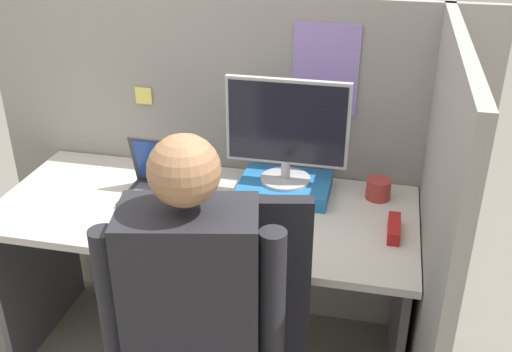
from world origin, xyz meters
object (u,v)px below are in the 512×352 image
at_px(monitor, 287,129).
at_px(person, 184,349).
at_px(stapler, 394,228).
at_px(paper_box, 285,187).
at_px(coffee_mug, 378,189).
at_px(carrot_toy, 250,248).
at_px(laptop, 167,186).

xyz_separation_m(monitor, person, (-0.09, -0.98, -0.22)).
bearing_deg(stapler, person, -124.30).
distance_m(paper_box, coffee_mug, 0.37).
bearing_deg(paper_box, stapler, -26.47).
xyz_separation_m(monitor, carrot_toy, (-0.04, -0.45, -0.25)).
relative_size(carrot_toy, person, 0.12).
xyz_separation_m(stapler, coffee_mug, (-0.07, 0.25, 0.02)).
xyz_separation_m(carrot_toy, coffee_mug, (0.40, 0.49, 0.02)).
bearing_deg(coffee_mug, stapler, -75.41).
bearing_deg(paper_box, person, -95.30).
bearing_deg(stapler, monitor, 153.24).
relative_size(paper_box, stapler, 2.18).
bearing_deg(laptop, carrot_toy, -37.93).
distance_m(paper_box, stapler, 0.48).
bearing_deg(carrot_toy, coffee_mug, 50.47).
bearing_deg(paper_box, coffee_mug, 6.38).
bearing_deg(monitor, carrot_toy, -95.10).
distance_m(monitor, coffee_mug, 0.44).
bearing_deg(stapler, paper_box, 153.53).
bearing_deg(person, carrot_toy, 84.56).
distance_m(paper_box, monitor, 0.25).
relative_size(stapler, carrot_toy, 1.01).
bearing_deg(paper_box, monitor, 90.00).
relative_size(stapler, person, 0.12).
xyz_separation_m(paper_box, laptop, (-0.45, -0.13, 0.02)).
distance_m(paper_box, person, 0.98).
bearing_deg(carrot_toy, laptop, 142.07).
distance_m(carrot_toy, person, 0.53).
relative_size(monitor, laptop, 1.48).
height_order(laptop, carrot_toy, laptop).
distance_m(person, coffee_mug, 1.11).
bearing_deg(person, coffee_mug, 65.95).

